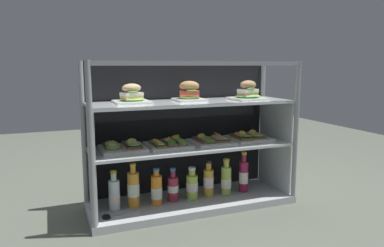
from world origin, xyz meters
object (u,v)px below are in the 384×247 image
object	(u,v)px
plated_roll_sandwich_right_of_center	(132,96)
juice_bottle_front_middle	(226,180)
juice_bottle_front_fourth	(157,190)
open_sandwich_tray_right_of_center	(248,137)
juice_bottle_back_center	(244,176)
open_sandwich_tray_mid_left	(211,140)
juice_bottle_back_right	(209,181)
juice_bottle_tucked_behind	(133,189)
plated_roll_sandwich_center	(248,93)
kitchen_scissors	(112,216)
juice_bottle_back_left	(114,195)
juice_bottle_front_left_end	(173,188)
plated_roll_sandwich_far_right	(189,93)
open_sandwich_tray_mid_right	(168,143)
open_sandwich_tray_far_left	(123,146)
juice_bottle_near_post	(191,186)

from	to	relation	value
plated_roll_sandwich_right_of_center	juice_bottle_front_middle	world-z (taller)	plated_roll_sandwich_right_of_center
plated_roll_sandwich_right_of_center	juice_bottle_front_fourth	size ratio (longest dim) A/B	0.90
open_sandwich_tray_right_of_center	juice_bottle_back_center	distance (m)	0.25
open_sandwich_tray_mid_left	juice_bottle_back_right	size ratio (longest dim) A/B	1.09
juice_bottle_tucked_behind	juice_bottle_back_center	xyz separation A→B (m)	(0.71, -0.00, -0.00)
plated_roll_sandwich_center	plated_roll_sandwich_right_of_center	bearing A→B (deg)	174.48
open_sandwich_tray_mid_left	kitchen_scissors	xyz separation A→B (m)	(-0.63, -0.10, -0.35)
open_sandwich_tray_right_of_center	juice_bottle_front_middle	distance (m)	0.31
juice_bottle_back_left	juice_bottle_front_middle	xyz separation A→B (m)	(0.70, 0.00, 0.00)
plated_roll_sandwich_right_of_center	open_sandwich_tray_right_of_center	world-z (taller)	plated_roll_sandwich_right_of_center
plated_roll_sandwich_center	juice_bottle_front_left_end	bearing A→B (deg)	175.80
plated_roll_sandwich_far_right	open_sandwich_tray_right_of_center	distance (m)	0.49
plated_roll_sandwich_center	juice_bottle_tucked_behind	distance (m)	0.89
juice_bottle_back_right	kitchen_scissors	size ratio (longest dim) A/B	1.10
juice_bottle_front_fourth	open_sandwich_tray_right_of_center	bearing A→B (deg)	2.60
open_sandwich_tray_mid_right	kitchen_scissors	size ratio (longest dim) A/B	1.19
juice_bottle_front_fourth	juice_bottle_back_center	bearing A→B (deg)	1.10
open_sandwich_tray_mid_right	juice_bottle_back_left	distance (m)	0.42
juice_bottle_front_left_end	kitchen_scissors	bearing A→B (deg)	-164.63
juice_bottle_tucked_behind	open_sandwich_tray_far_left	bearing A→B (deg)	152.72
juice_bottle_front_left_end	kitchen_scissors	xyz separation A→B (m)	(-0.38, -0.10, -0.08)
plated_roll_sandwich_center	juice_bottle_near_post	size ratio (longest dim) A/B	1.02
open_sandwich_tray_far_left	open_sandwich_tray_right_of_center	size ratio (longest dim) A/B	1.00
plated_roll_sandwich_right_of_center	juice_bottle_back_right	xyz separation A→B (m)	(0.46, -0.03, -0.54)
plated_roll_sandwich_far_right	juice_bottle_back_center	world-z (taller)	plated_roll_sandwich_far_right
open_sandwich_tray_right_of_center	juice_bottle_near_post	size ratio (longest dim) A/B	1.25
juice_bottle_tucked_behind	open_sandwich_tray_right_of_center	bearing A→B (deg)	0.91
juice_bottle_near_post	plated_roll_sandwich_far_right	bearing A→B (deg)	92.42
open_sandwich_tray_mid_left	kitchen_scissors	distance (m)	0.73
open_sandwich_tray_right_of_center	kitchen_scissors	bearing A→B (deg)	-172.81
plated_roll_sandwich_center	juice_bottle_front_left_end	xyz separation A→B (m)	(-0.47, 0.03, -0.55)
plated_roll_sandwich_far_right	open_sandwich_tray_far_left	world-z (taller)	plated_roll_sandwich_far_right
plated_roll_sandwich_center	plated_roll_sandwich_far_right	bearing A→B (deg)	169.33
open_sandwich_tray_mid_right	kitchen_scissors	distance (m)	0.51
open_sandwich_tray_mid_right	juice_bottle_front_middle	distance (m)	0.46
juice_bottle_front_left_end	open_sandwich_tray_mid_left	bearing A→B (deg)	-0.18
juice_bottle_front_middle	juice_bottle_back_center	xyz separation A→B (m)	(0.12, -0.00, 0.01)
open_sandwich_tray_far_left	open_sandwich_tray_right_of_center	world-z (taller)	open_sandwich_tray_right_of_center
juice_bottle_near_post	juice_bottle_back_right	bearing A→B (deg)	3.34
juice_bottle_front_fourth	juice_bottle_back_center	xyz separation A→B (m)	(0.58, 0.01, 0.02)
open_sandwich_tray_mid_left	juice_bottle_front_middle	distance (m)	0.28
juice_bottle_tucked_behind	plated_roll_sandwich_far_right	bearing A→B (deg)	6.11
open_sandwich_tray_far_left	juice_bottle_back_right	world-z (taller)	open_sandwich_tray_far_left
juice_bottle_back_right	kitchen_scissors	distance (m)	0.63
juice_bottle_near_post	kitchen_scissors	xyz separation A→B (m)	(-0.50, -0.10, -0.08)
juice_bottle_back_center	kitchen_scissors	distance (m)	0.86
open_sandwich_tray_right_of_center	juice_bottle_front_middle	world-z (taller)	open_sandwich_tray_right_of_center
open_sandwich_tray_far_left	juice_bottle_back_right	size ratio (longest dim) A/B	1.09
juice_bottle_back_right	juice_bottle_back_center	distance (m)	0.24
open_sandwich_tray_far_left	juice_bottle_back_center	size ratio (longest dim) A/B	0.95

